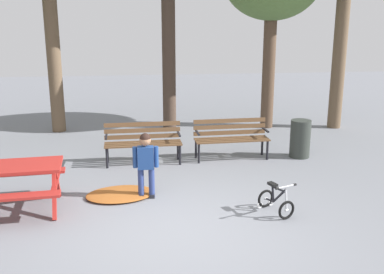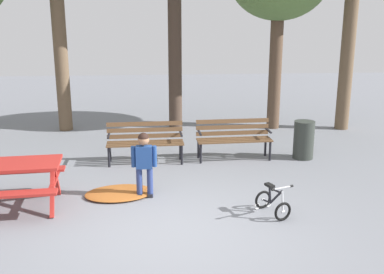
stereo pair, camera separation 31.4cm
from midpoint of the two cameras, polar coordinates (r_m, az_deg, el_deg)
ground at (r=6.82m, az=-1.64°, el=-11.42°), size 36.00×36.00×0.00m
picnic_table at (r=7.81m, az=-21.50°, el=-4.31°), size 1.90×1.48×0.79m
park_bench_far_left at (r=9.65m, az=-4.93°, el=-0.24°), size 1.61×0.50×0.85m
park_bench_left at (r=9.92m, az=6.10°, el=0.15°), size 1.62×0.52×0.85m
child_standing at (r=7.75m, az=-4.84°, el=-2.79°), size 0.43×0.19×1.14m
kids_bicycle at (r=7.35m, az=11.21°, el=-7.99°), size 0.52×0.63×0.54m
leaf_pile at (r=8.09m, az=-7.95°, el=-6.92°), size 1.29×0.99×0.07m
trash_bin at (r=10.24m, az=14.59°, el=-0.34°), size 0.44×0.44×0.83m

